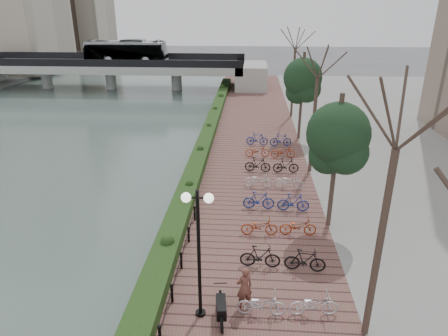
{
  "coord_description": "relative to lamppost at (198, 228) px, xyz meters",
  "views": [
    {
      "loc": [
        4.07,
        -8.45,
        10.46
      ],
      "look_at": [
        2.64,
        12.37,
        2.0
      ],
      "focal_mm": 32.0,
      "sensor_mm": 36.0,
      "label": 1
    }
  ],
  "objects": [
    {
      "name": "bridge",
      "position": [
        -17.0,
        42.54,
        -0.58
      ],
      "size": [
        36.0,
        10.77,
        6.5
      ],
      "color": "#9C9D98",
      "rests_on": "ground"
    },
    {
      "name": "chain_fence",
      "position": [
        -1.1,
        -0.46,
        -3.1
      ],
      "size": [
        0.1,
        14.1,
        0.7
      ],
      "color": "black",
      "rests_on": "promenade"
    },
    {
      "name": "street_trees",
      "position": [
        5.5,
        10.22,
        -0.26
      ],
      "size": [
        3.2,
        37.12,
        6.8
      ],
      "color": "#3C2B23",
      "rests_on": "promenade"
    },
    {
      "name": "bicycle_parking",
      "position": [
        3.0,
        9.2,
        -2.97
      ],
      "size": [
        2.4,
        19.89,
        1.0
      ],
      "color": "silver",
      "rests_on": "promenade"
    },
    {
      "name": "motorcycle",
      "position": [
        0.73,
        -0.11,
        -2.97
      ],
      "size": [
        0.65,
        1.58,
        0.96
      ],
      "primitive_type": null,
      "rotation": [
        0.0,
        0.0,
        0.11
      ],
      "color": "black",
      "rests_on": "promenade"
    },
    {
      "name": "promenade",
      "position": [
        1.5,
        15.04,
        -3.7
      ],
      "size": [
        8.0,
        75.0,
        0.5
      ],
      "primitive_type": "cube",
      "color": "brown",
      "rests_on": "ground"
    },
    {
      "name": "river_water",
      "position": [
        -17.5,
        22.54,
        -3.94
      ],
      "size": [
        30.0,
        130.0,
        0.02
      ],
      "primitive_type": "cube",
      "color": "#4D605A",
      "rests_on": "ground"
    },
    {
      "name": "hedge",
      "position": [
        -1.9,
        17.54,
        -3.15
      ],
      "size": [
        1.1,
        56.0,
        0.6
      ],
      "primitive_type": "cube",
      "color": "#1C3413",
      "rests_on": "promenade"
    },
    {
      "name": "lamppost",
      "position": [
        0.0,
        0.0,
        0.0
      ],
      "size": [
        1.02,
        0.32,
        4.77
      ],
      "color": "black",
      "rests_on": "promenade"
    },
    {
      "name": "pedestrian",
      "position": [
        1.5,
        0.49,
        -2.62
      ],
      "size": [
        0.71,
        0.61,
        1.65
      ],
      "primitive_type": "imported",
      "rotation": [
        0.0,
        0.0,
        3.57
      ],
      "color": "brown",
      "rests_on": "promenade"
    }
  ]
}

